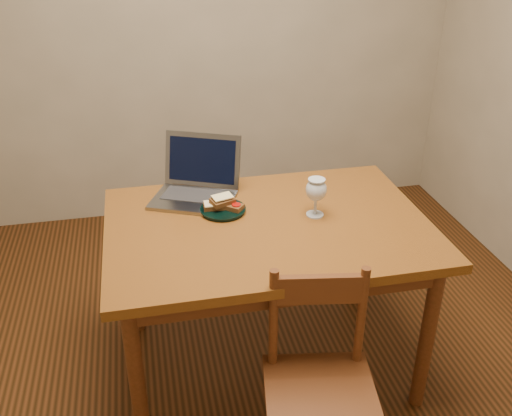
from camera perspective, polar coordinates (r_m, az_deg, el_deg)
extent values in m
cube|color=black|center=(2.75, 0.15, -15.35)|extent=(3.20, 3.20, 0.02)
cube|color=gray|center=(3.63, -5.49, 18.80)|extent=(3.20, 0.02, 2.60)
cube|color=#562F0E|center=(2.32, 1.21, -1.93)|extent=(1.30, 0.90, 0.04)
cylinder|color=#42240D|center=(2.20, -11.81, -16.65)|extent=(0.06, 0.06, 0.70)
cylinder|color=#42240D|center=(2.43, 16.73, -12.32)|extent=(0.06, 0.06, 0.70)
cylinder|color=#42240D|center=(2.78, -12.23, -5.98)|extent=(0.06, 0.06, 0.70)
cylinder|color=#42240D|center=(2.97, 10.29, -3.44)|extent=(0.06, 0.06, 0.70)
cube|color=#42240D|center=(2.08, 6.44, -17.97)|extent=(0.44, 0.42, 0.04)
cube|color=#42240D|center=(1.96, 6.35, -8.08)|extent=(0.31, 0.08, 0.11)
cylinder|color=black|center=(2.39, -3.32, -0.21)|extent=(0.19, 0.19, 0.02)
cube|color=slate|center=(2.48, -6.30, 0.80)|extent=(0.41, 0.36, 0.02)
cube|color=slate|center=(2.56, -5.38, 4.84)|extent=(0.34, 0.21, 0.23)
cube|color=black|center=(2.56, -5.38, 4.84)|extent=(0.30, 0.17, 0.19)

